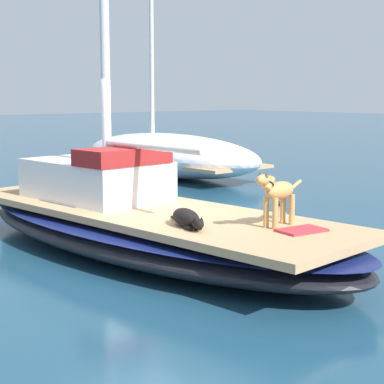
{
  "coord_description": "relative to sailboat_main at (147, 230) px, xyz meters",
  "views": [
    {
      "loc": [
        -5.27,
        -7.27,
        2.27
      ],
      "look_at": [
        0.0,
        -1.0,
        1.01
      ],
      "focal_mm": 59.6,
      "sensor_mm": 36.0,
      "label": 1
    }
  ],
  "objects": [
    {
      "name": "dog_tan",
      "position": [
        0.46,
        -2.07,
        0.75
      ],
      "size": [
        0.94,
        0.29,
        0.7
      ],
      "color": "tan",
      "rests_on": "sailboat_main"
    },
    {
      "name": "moored_boat_starboard_side",
      "position": [
        5.59,
        6.71,
        0.28
      ],
      "size": [
        2.82,
        6.74,
        6.66
      ],
      "color": "white",
      "rests_on": "ground"
    },
    {
      "name": "sailboat_main",
      "position": [
        0.0,
        0.0,
        0.0
      ],
      "size": [
        3.16,
        7.44,
        0.66
      ],
      "color": "black",
      "rests_on": "ground"
    },
    {
      "name": "cabin_house",
      "position": [
        -0.11,
        1.11,
        0.67
      ],
      "size": [
        1.6,
        2.34,
        0.84
      ],
      "color": "silver",
      "rests_on": "sailboat_main"
    },
    {
      "name": "ground_plane",
      "position": [
        0.0,
        0.0,
        -0.34
      ],
      "size": [
        120.0,
        120.0,
        0.0
      ],
      "primitive_type": "plane",
      "color": "navy"
    },
    {
      "name": "deck_towel",
      "position": [
        0.48,
        -2.45,
        0.34
      ],
      "size": [
        0.6,
        0.43,
        0.03
      ],
      "primitive_type": "cube",
      "rotation": [
        0.0,
        0.0,
        -0.13
      ],
      "color": "#C6333D",
      "rests_on": "sailboat_main"
    },
    {
      "name": "mast_main",
      "position": [
        -0.08,
        0.73,
        3.15
      ],
      "size": [
        0.14,
        2.27,
        6.33
      ],
      "color": "silver",
      "rests_on": "sailboat_main"
    },
    {
      "name": "deck_winch",
      "position": [
        0.88,
        -1.75,
        0.42
      ],
      "size": [
        0.16,
        0.16,
        0.21
      ],
      "color": "#B7B7BC",
      "rests_on": "sailboat_main"
    },
    {
      "name": "dog_black",
      "position": [
        -0.39,
        -1.37,
        0.43
      ],
      "size": [
        0.42,
        0.93,
        0.22
      ],
      "color": "black",
      "rests_on": "sailboat_main"
    }
  ]
}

